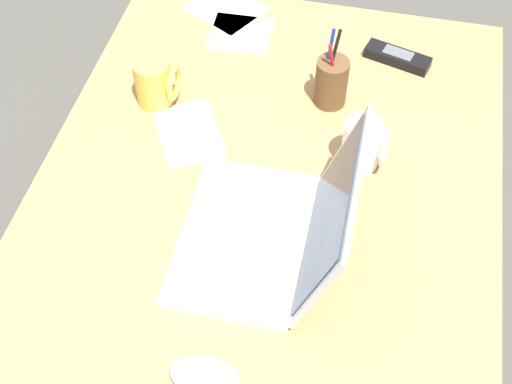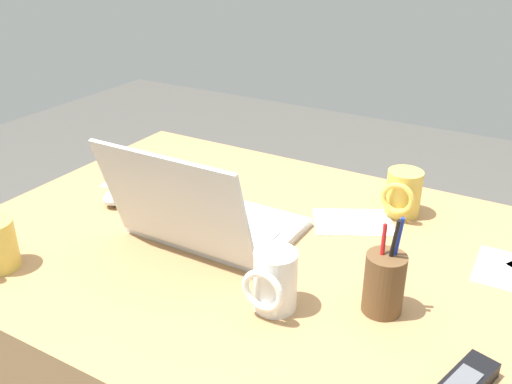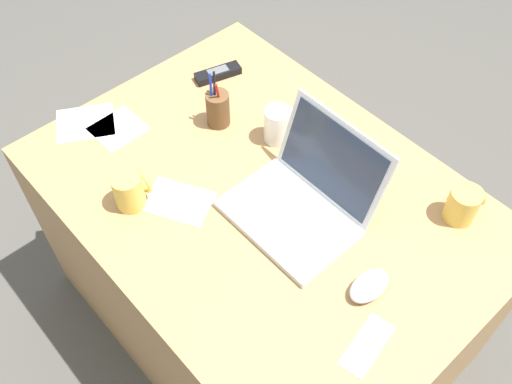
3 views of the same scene
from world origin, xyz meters
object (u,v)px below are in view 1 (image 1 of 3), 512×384
coffee_mug_tall (364,145)px  pen_holder (331,82)px  cordless_phone (397,57)px  coffee_mug_white (155,82)px  laptop (271,231)px  computer_mouse (205,376)px

coffee_mug_tall → pen_holder: size_ratio=0.60×
coffee_mug_tall → cordless_phone: size_ratio=0.70×
coffee_mug_white → pen_holder: (-0.08, 0.35, 0.00)m
cordless_phone → laptop: bearing=-17.6°
coffee_mug_white → coffee_mug_tall: (0.08, 0.44, 0.00)m
computer_mouse → coffee_mug_white: size_ratio=1.10×
computer_mouse → pen_holder: (-0.66, 0.09, 0.04)m
laptop → pen_holder: bearing=173.4°
laptop → coffee_mug_white: (-0.31, -0.31, 0.00)m
cordless_phone → coffee_mug_white: bearing=-64.2°
laptop → pen_holder: size_ratio=1.84×
coffee_mug_tall → cordless_phone: bearing=172.5°
laptop → cordless_phone: laptop is taller
laptop → computer_mouse: laptop is taller
laptop → pen_holder: (-0.39, 0.04, 0.01)m
computer_mouse → pen_holder: pen_holder is taller
coffee_mug_tall → computer_mouse: bearing=-19.8°
coffee_mug_tall → pen_holder: pen_holder is taller
laptop → coffee_mug_tall: (-0.23, 0.13, 0.01)m
cordless_phone → pen_holder: 0.21m
pen_holder → coffee_mug_white: bearing=-77.8°
computer_mouse → cordless_phone: (-0.81, 0.22, -0.01)m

